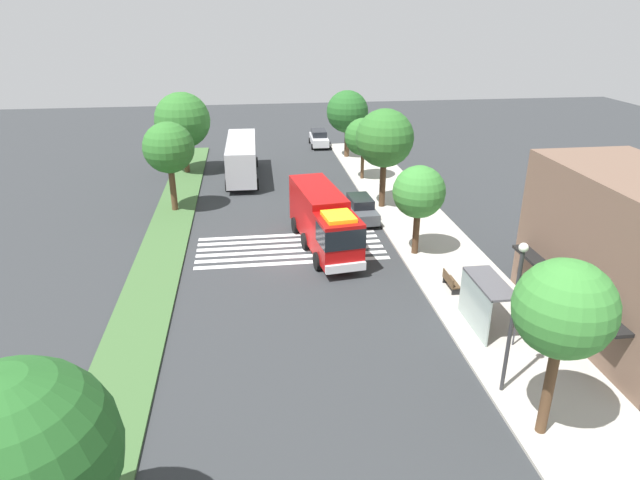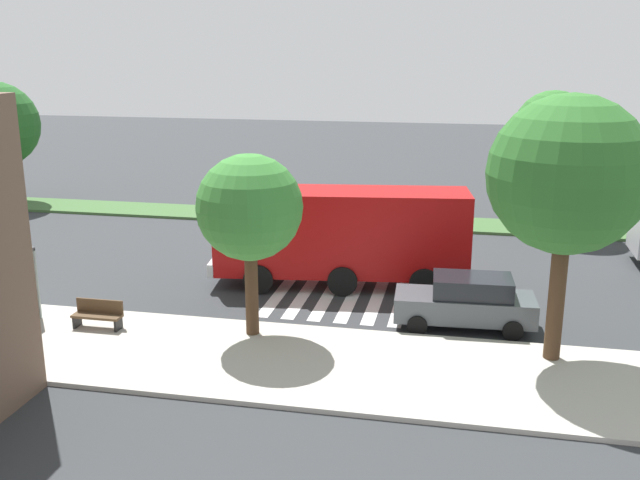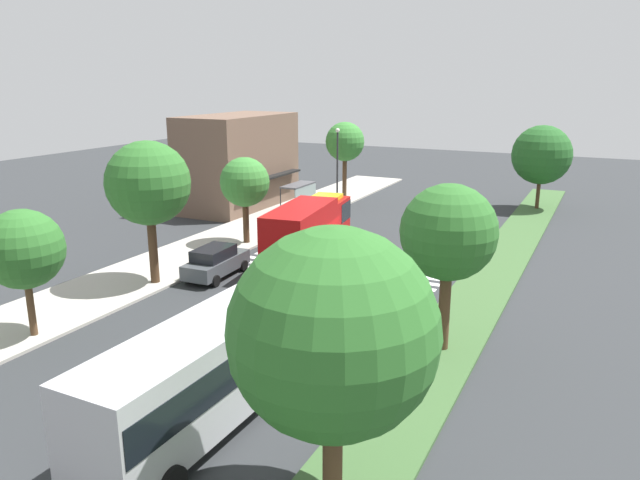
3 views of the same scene
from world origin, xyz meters
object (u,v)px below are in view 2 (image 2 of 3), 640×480
(parked_car_mid, at_px, (466,301))
(sidewalk_tree_center, at_px, (568,176))
(fire_truck, at_px, (336,233))
(sidewalk_tree_east, at_px, (249,208))
(bench_near_shelter, at_px, (98,314))
(median_tree_west, at_px, (553,131))

(parked_car_mid, height_order, sidewalk_tree_center, sidewalk_tree_center)
(fire_truck, distance_m, sidewalk_tree_east, 6.20)
(parked_car_mid, bearing_deg, sidewalk_tree_center, 135.37)
(bench_near_shelter, relative_size, median_tree_west, 0.24)
(fire_truck, bearing_deg, sidewalk_tree_east, 66.26)
(parked_car_mid, distance_m, bench_near_shelter, 11.86)
(parked_car_mid, relative_size, sidewalk_tree_east, 0.80)
(parked_car_mid, xyz_separation_m, median_tree_west, (-3.76, -13.83, 4.06))
(fire_truck, relative_size, median_tree_west, 1.47)
(fire_truck, relative_size, sidewalk_tree_center, 1.31)
(bench_near_shelter, distance_m, sidewalk_tree_east, 6.16)
(parked_car_mid, bearing_deg, sidewalk_tree_east, 15.73)
(bench_near_shelter, relative_size, sidewalk_tree_center, 0.21)
(fire_truck, distance_m, sidewalk_tree_center, 9.88)
(sidewalk_tree_east, bearing_deg, parked_car_mid, -161.41)
(fire_truck, height_order, sidewalk_tree_center, sidewalk_tree_center)
(fire_truck, xyz_separation_m, median_tree_west, (-8.69, -10.43, 2.89))
(fire_truck, distance_m, parked_car_mid, 6.10)
(bench_near_shelter, bearing_deg, sidewalk_tree_east, -173.89)
(sidewalk_tree_east, bearing_deg, median_tree_west, -122.76)
(median_tree_west, bearing_deg, bench_near_shelter, 47.27)
(bench_near_shelter, height_order, median_tree_west, median_tree_west)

